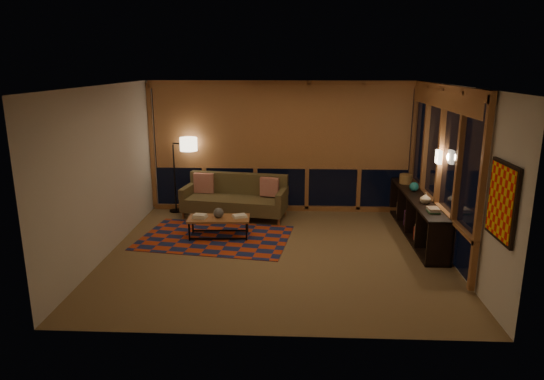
{
  "coord_description": "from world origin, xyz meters",
  "views": [
    {
      "loc": [
        0.27,
        -7.43,
        3.01
      ],
      "look_at": [
        -0.09,
        0.27,
        1.01
      ],
      "focal_mm": 32.0,
      "sensor_mm": 36.0,
      "label": 1
    }
  ],
  "objects_px": {
    "coffee_table": "(219,227)",
    "floor_lamp": "(174,174)",
    "sofa": "(235,197)",
    "bookshelf": "(417,216)"
  },
  "relations": [
    {
      "from": "coffee_table",
      "to": "bookshelf",
      "type": "relative_size",
      "value": 0.37
    },
    {
      "from": "coffee_table",
      "to": "sofa",
      "type": "bearing_deg",
      "value": 79.88
    },
    {
      "from": "coffee_table",
      "to": "bookshelf",
      "type": "distance_m",
      "value": 3.57
    },
    {
      "from": "sofa",
      "to": "bookshelf",
      "type": "relative_size",
      "value": 0.7
    },
    {
      "from": "coffee_table",
      "to": "floor_lamp",
      "type": "xyz_separation_m",
      "value": [
        -1.15,
        1.53,
        0.62
      ]
    },
    {
      "from": "sofa",
      "to": "coffee_table",
      "type": "bearing_deg",
      "value": -87.59
    },
    {
      "from": "coffee_table",
      "to": "bookshelf",
      "type": "height_order",
      "value": "bookshelf"
    },
    {
      "from": "sofa",
      "to": "coffee_table",
      "type": "distance_m",
      "value": 1.2
    },
    {
      "from": "coffee_table",
      "to": "floor_lamp",
      "type": "relative_size",
      "value": 0.68
    },
    {
      "from": "sofa",
      "to": "floor_lamp",
      "type": "xyz_separation_m",
      "value": [
        -1.29,
        0.36,
        0.38
      ]
    }
  ]
}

